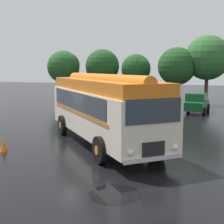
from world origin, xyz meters
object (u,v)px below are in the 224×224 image
object	(u,v)px
vintage_bus	(102,106)
car_near_left	(133,100)
traffic_cone	(4,145)
car_mid_left	(160,102)
car_mid_right	(196,103)

from	to	relation	value
vintage_bus	car_near_left	distance (m)	13.93
traffic_cone	car_mid_left	bearing A→B (deg)	75.04
car_mid_left	car_mid_right	world-z (taller)	same
car_mid_right	traffic_cone	world-z (taller)	car_mid_right
car_mid_right	car_mid_left	bearing A→B (deg)	-172.47
vintage_bus	traffic_cone	world-z (taller)	vintage_bus
car_near_left	car_mid_right	world-z (taller)	same
vintage_bus	car_mid_right	world-z (taller)	vintage_bus
car_near_left	traffic_cone	bearing A→B (deg)	-94.89
vintage_bus	traffic_cone	bearing A→B (deg)	-141.53
car_mid_right	traffic_cone	xyz separation A→B (m)	(-7.20, -16.03, -0.57)
car_mid_left	car_mid_right	bearing A→B (deg)	7.53
car_near_left	car_mid_left	bearing A→B (deg)	-19.87
car_near_left	car_mid_left	distance (m)	2.93
car_mid_left	traffic_cone	size ratio (longest dim) A/B	7.68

